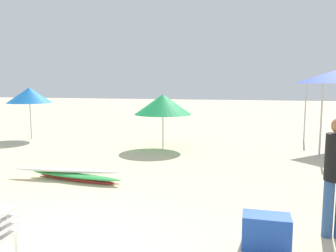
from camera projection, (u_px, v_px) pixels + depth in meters
surfboard_pile at (73, 175)px, 7.28m from camera, size 2.59×0.62×0.24m
beach_umbrella_left at (29, 95)px, 12.55m from camera, size 1.63×1.63×1.92m
beach_umbrella_mid at (163, 104)px, 10.72m from camera, size 1.83×1.83×1.74m
cooler_box at (266, 232)px, 4.27m from camera, size 0.59×0.34×0.44m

